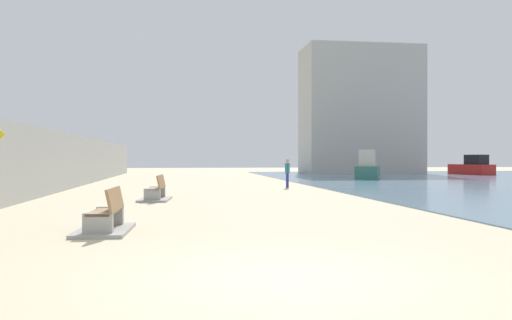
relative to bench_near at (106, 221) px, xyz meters
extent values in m
plane|color=beige|center=(3.05, 13.11, -0.23)|extent=(120.00, 120.00, 0.00)
cube|color=#9E9E99|center=(-4.45, 13.11, 1.21)|extent=(0.80, 64.00, 2.89)
cube|color=#9E9E99|center=(-0.06, -0.70, 0.01)|extent=(0.61, 0.23, 0.50)
cube|color=#9E9E99|center=(0.00, 0.70, 0.01)|extent=(0.61, 0.23, 0.50)
cube|color=#997047|center=(-0.03, 0.00, 0.22)|extent=(0.57, 1.62, 0.06)
cube|color=#997047|center=(0.20, -0.01, 0.50)|extent=(0.23, 1.61, 0.50)
cube|color=#9E9E99|center=(-0.03, 0.00, -0.19)|extent=(1.19, 2.15, 0.08)
cube|color=#9E9E99|center=(0.59, 7.86, 0.01)|extent=(0.62, 0.26, 0.50)
cube|color=#9E9E99|center=(0.72, 9.25, 0.01)|extent=(0.62, 0.26, 0.50)
cube|color=#997047|center=(0.65, 8.56, 0.22)|extent=(0.65, 1.64, 0.06)
cube|color=#997047|center=(0.88, 8.53, 0.50)|extent=(0.31, 1.61, 0.50)
cube|color=#9E9E99|center=(0.65, 8.56, -0.19)|extent=(1.29, 2.19, 0.08)
cylinder|color=navy|center=(7.42, 16.26, 0.16)|extent=(0.12, 0.12, 0.79)
cylinder|color=navy|center=(7.36, 16.15, 0.16)|extent=(0.12, 0.12, 0.79)
cube|color=teal|center=(7.39, 16.21, 0.83)|extent=(0.31, 0.37, 0.56)
sphere|color=tan|center=(7.39, 16.21, 1.25)|extent=(0.21, 0.21, 0.21)
cylinder|color=teal|center=(7.49, 16.40, 0.86)|extent=(0.09, 0.09, 0.50)
cylinder|color=teal|center=(7.28, 16.01, 0.86)|extent=(0.09, 0.09, 0.50)
cube|color=red|center=(29.01, 34.69, 0.29)|extent=(2.67, 4.69, 0.97)
cube|color=black|center=(29.15, 34.04, 1.23)|extent=(1.62, 2.16, 0.92)
cube|color=#337060|center=(15.98, 27.09, 0.29)|extent=(3.65, 5.63, 0.96)
cube|color=beige|center=(15.66, 26.34, 1.39)|extent=(2.00, 2.65, 1.24)
cube|color=#ADAAA3|center=(20.27, 41.11, 6.34)|extent=(12.00, 6.00, 13.15)
camera|label=1|loc=(1.65, -11.90, 1.41)|focal=36.86mm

